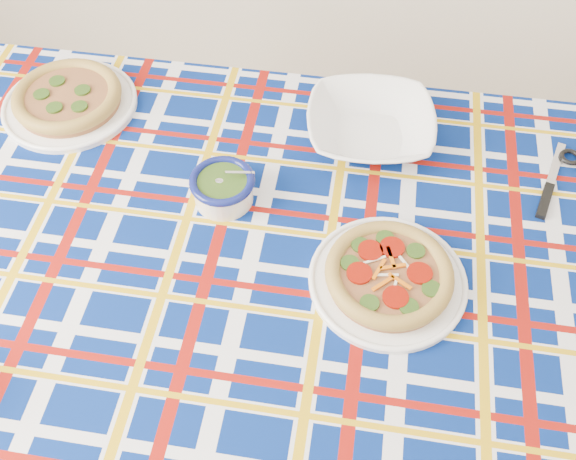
% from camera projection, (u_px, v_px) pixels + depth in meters
% --- Properties ---
extents(dining_table, '(1.67, 1.06, 0.77)m').
position_uv_depth(dining_table, '(290.00, 273.00, 1.31)').
color(dining_table, brown).
rests_on(dining_table, floor).
extents(tablecloth, '(1.70, 1.09, 0.11)m').
position_uv_depth(tablecloth, '(291.00, 266.00, 1.29)').
color(tablecloth, navy).
rests_on(tablecloth, dining_table).
extents(main_focaccia_plate, '(0.31, 0.31, 0.06)m').
position_uv_depth(main_focaccia_plate, '(389.00, 274.00, 1.18)').
color(main_focaccia_plate, brown).
rests_on(main_focaccia_plate, tablecloth).
extents(pesto_bowl, '(0.15, 0.15, 0.08)m').
position_uv_depth(pesto_bowl, '(223.00, 187.00, 1.29)').
color(pesto_bowl, '#213A10').
rests_on(pesto_bowl, tablecloth).
extents(serving_bowl, '(0.31, 0.31, 0.07)m').
position_uv_depth(serving_bowl, '(370.00, 126.00, 1.41)').
color(serving_bowl, white).
rests_on(serving_bowl, tablecloth).
extents(second_focaccia_plate, '(0.36, 0.36, 0.06)m').
position_uv_depth(second_focaccia_plate, '(68.00, 97.00, 1.47)').
color(second_focaccia_plate, brown).
rests_on(second_focaccia_plate, tablecloth).
extents(table_knife, '(0.09, 0.24, 0.01)m').
position_uv_depth(table_knife, '(555.00, 166.00, 1.37)').
color(table_knife, silver).
rests_on(table_knife, tablecloth).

